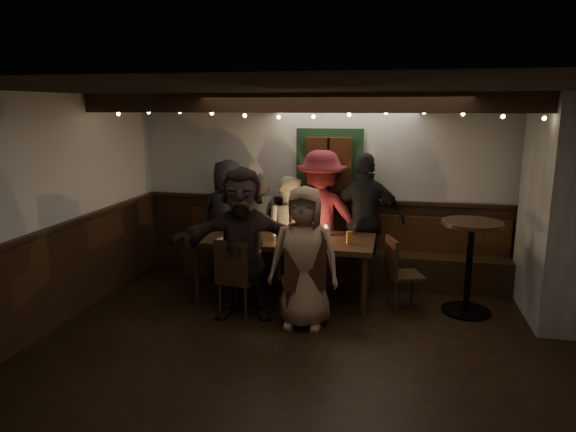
% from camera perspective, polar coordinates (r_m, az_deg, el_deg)
% --- Properties ---
extents(room, '(6.02, 5.01, 2.62)m').
position_cam_1_polar(room, '(6.38, 14.66, -0.77)').
color(room, black).
rests_on(room, ground).
extents(dining_table, '(2.27, 0.97, 0.98)m').
position_cam_1_polar(dining_table, '(6.57, -0.39, -3.00)').
color(dining_table, black).
rests_on(dining_table, ground).
extents(chair_near_left, '(0.50, 0.50, 0.94)m').
position_cam_1_polar(chair_near_left, '(6.08, -5.85, -6.38)').
color(chair_near_left, black).
rests_on(chair_near_left, ground).
extents(chair_near_right, '(0.59, 0.59, 1.03)m').
position_cam_1_polar(chair_near_right, '(5.79, 1.74, -6.75)').
color(chair_near_right, black).
rests_on(chair_near_right, ground).
extents(chair_end, '(0.51, 0.51, 0.88)m').
position_cam_1_polar(chair_end, '(6.48, 12.17, -5.73)').
color(chair_end, black).
rests_on(chair_end, ground).
extents(high_top, '(0.71, 0.71, 1.13)m').
position_cam_1_polar(high_top, '(6.48, 19.55, -4.16)').
color(high_top, black).
rests_on(high_top, ground).
extents(person_a, '(0.89, 0.63, 1.72)m').
position_cam_1_polar(person_a, '(7.43, -6.62, -0.35)').
color(person_a, black).
rests_on(person_a, ground).
extents(person_b, '(0.62, 0.46, 1.54)m').
position_cam_1_polar(person_b, '(7.33, -3.04, -1.20)').
color(person_b, '#323337').
rests_on(person_b, ground).
extents(person_c, '(0.88, 0.77, 1.51)m').
position_cam_1_polar(person_c, '(7.27, 0.03, -1.42)').
color(person_c, silver).
rests_on(person_c, ground).
extents(person_d, '(1.28, 0.83, 1.87)m').
position_cam_1_polar(person_d, '(7.10, 3.68, -0.25)').
color(person_d, maroon).
rests_on(person_d, ground).
extents(person_e, '(1.12, 0.57, 1.85)m').
position_cam_1_polar(person_e, '(7.10, 8.55, -0.48)').
color(person_e, black).
rests_on(person_e, ground).
extents(person_f, '(1.72, 0.80, 1.78)m').
position_cam_1_polar(person_f, '(5.98, -5.06, -3.06)').
color(person_f, black).
rests_on(person_f, ground).
extents(person_g, '(0.79, 0.52, 1.61)m').
position_cam_1_polar(person_g, '(5.72, 1.81, -4.64)').
color(person_g, '#917059').
rests_on(person_g, ground).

